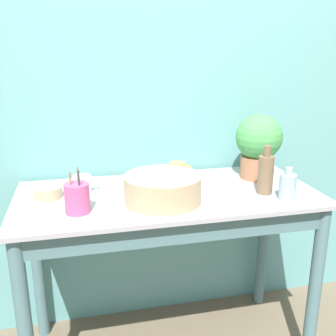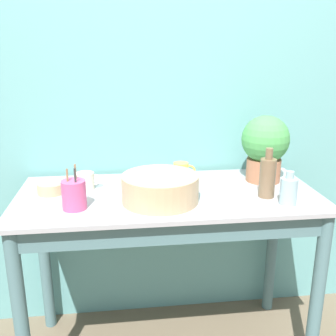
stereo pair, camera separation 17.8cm
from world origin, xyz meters
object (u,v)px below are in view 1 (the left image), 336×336
Objects in this scene: bowl_wash_large at (163,189)px; mug_yellow at (178,172)px; mug_cream at (83,183)px; bowl_small_tan at (48,192)px; bottle_short at (288,186)px; utensil_cup at (77,198)px; potted_plant at (259,143)px; bottle_tall at (266,174)px.

bowl_wash_large is 0.28m from mug_yellow.
mug_yellow reaches higher than mug_cream.
bottle_short is at bearing -14.09° from bowl_small_tan.
mug_yellow is at bearing 7.60° from bowl_small_tan.
utensil_cup is at bearing -57.50° from bowl_small_tan.
bowl_small_tan is (-1.03, -0.06, -0.16)m from potted_plant.
utensil_cup is at bearing -177.56° from bottle_tall.
mug_cream is at bearing 160.92° from bottle_short.
bottle_tall is 1.21× the size of utensil_cup.
bowl_wash_large is at bearing -118.44° from mug_yellow.
bottle_short is 1.06m from bowl_small_tan.
bowl_small_tan is 0.24m from utensil_cup.
potted_plant is 0.95m from utensil_cup.
utensil_cup reaches higher than mug_yellow.
mug_yellow is (0.47, 0.04, 0.01)m from mug_cream.
mug_cream is 0.16m from bowl_small_tan.
mug_cream is at bearing 165.62° from bottle_tall.
mug_cream reaches higher than bowl_small_tan.
mug_cream is 0.25m from utensil_cup.
bowl_small_tan is (-0.62, -0.08, -0.03)m from mug_yellow.
utensil_cup reaches higher than bottle_short.
bottle_short is (0.54, -0.10, 0.00)m from bowl_wash_large.
potted_plant is 1.47× the size of bottle_tall.
bottle_short reaches higher than mug_cream.
utensil_cup is (-0.90, 0.06, 0.00)m from bottle_short.
bottle_tall reaches higher than mug_cream.
utensil_cup is (0.13, -0.20, 0.04)m from bowl_small_tan.
bottle_tall is at bearing 2.44° from utensil_cup.
potted_plant reaches higher than bowl_small_tan.
bowl_wash_large is 2.71× the size of bowl_small_tan.
bowl_wash_large is 0.36m from utensil_cup.
bottle_tall reaches higher than mug_yellow.
bowl_wash_large reaches higher than mug_cream.
mug_yellow is at bearing 29.85° from utensil_cup.
potted_plant is 1.77× the size of utensil_cup.
potted_plant is at bearing 73.89° from bottle_tall.
potted_plant reaches higher than mug_cream.
utensil_cup is (-0.84, -0.04, -0.03)m from bottle_tall.
bottle_short is 0.90m from utensil_cup.
bottle_short reaches higher than bowl_small_tan.
potted_plant is 2.96× the size of mug_yellow.
mug_yellow is (-0.41, 0.03, -0.13)m from potted_plant.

